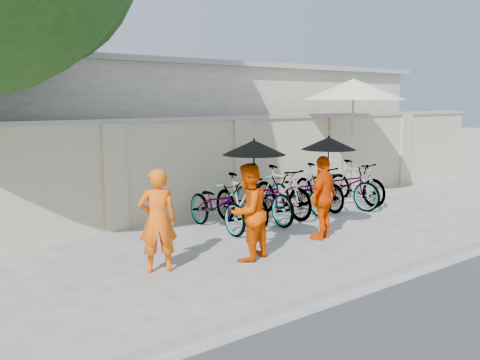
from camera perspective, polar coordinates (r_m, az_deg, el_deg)
ground at (r=8.34m, az=2.49°, el=-8.35°), size 80.00×80.00×0.00m
kerb at (r=7.19m, az=11.54°, el=-10.83°), size 40.00×0.16×0.12m
compound_wall at (r=11.22m, az=-4.30°, el=1.24°), size 20.00×0.30×2.00m
building_behind at (r=14.92m, az=-9.35°, el=5.27°), size 14.00×6.00×3.20m
monk_left at (r=7.63m, az=-8.78°, el=-4.27°), size 0.64×0.55×1.49m
monk_center at (r=8.10m, az=0.84°, el=-3.43°), size 0.85×0.74×1.49m
parasol_center at (r=7.92m, az=1.51°, el=3.49°), size 0.95×0.95×0.99m
monk_right at (r=9.44m, az=8.86°, el=-1.86°), size 0.93×0.61×1.47m
parasol_right at (r=9.27m, az=9.44°, el=3.88°), size 0.94×0.94×0.96m
patio_umbrella at (r=13.02m, az=12.01°, el=9.29°), size 3.23×3.23×2.92m
bike_0 at (r=9.98m, az=-2.49°, el=-2.70°), size 0.70×1.84×0.96m
bike_1 at (r=10.32m, az=0.11°, el=-2.15°), size 0.52×1.70×1.01m
bike_2 at (r=10.69m, az=2.51°, el=-1.78°), size 0.80×1.97×1.01m
bike_3 at (r=11.14m, az=4.47°, el=-1.25°), size 0.53×1.78×1.07m
bike_4 at (r=11.59m, az=6.35°, el=-1.29°), size 0.78×1.78×0.91m
bike_5 at (r=11.98m, az=8.37°, el=-0.73°), size 0.69×1.74×1.02m
bike_6 at (r=12.29m, az=10.85°, el=-0.56°), size 0.93×2.02×1.02m
bike_7 at (r=12.78m, az=12.29°, el=-0.25°), size 0.51×1.71×1.02m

